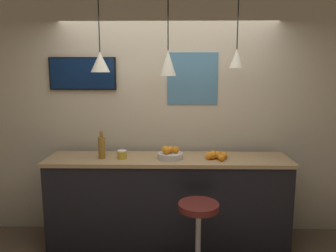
# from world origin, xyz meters

# --- Properties ---
(back_wall) EXTENTS (8.00, 0.06, 2.90)m
(back_wall) POSITION_xyz_m (0.00, 1.06, 1.45)
(back_wall) COLOR beige
(back_wall) RESTS_ON ground_plane
(service_counter) EXTENTS (2.64, 0.57, 1.01)m
(service_counter) POSITION_xyz_m (0.00, 0.67, 0.50)
(service_counter) COLOR black
(service_counter) RESTS_ON ground_plane
(bar_stool) EXTENTS (0.39, 0.39, 0.73)m
(bar_stool) POSITION_xyz_m (0.30, 0.08, 0.51)
(bar_stool) COLOR #B7B7BC
(bar_stool) RESTS_ON ground_plane
(fruit_bowl) EXTENTS (0.27, 0.27, 0.15)m
(fruit_bowl) POSITION_xyz_m (0.02, 0.62, 1.06)
(fruit_bowl) COLOR beige
(fruit_bowl) RESTS_ON service_counter
(orange_pile) EXTENTS (0.24, 0.20, 0.09)m
(orange_pile) POSITION_xyz_m (0.51, 0.62, 1.05)
(orange_pile) COLOR orange
(orange_pile) RESTS_ON service_counter
(juice_bottle) EXTENTS (0.07, 0.07, 0.30)m
(juice_bottle) POSITION_xyz_m (-0.71, 0.62, 1.13)
(juice_bottle) COLOR olive
(juice_bottle) RESTS_ON service_counter
(spread_jar) EXTENTS (0.11, 0.11, 0.09)m
(spread_jar) POSITION_xyz_m (-0.50, 0.62, 1.05)
(spread_jar) COLOR gold
(spread_jar) RESTS_ON service_counter
(pendant_lamp_left) EXTENTS (0.20, 0.20, 0.88)m
(pendant_lamp_left) POSITION_xyz_m (-0.72, 0.70, 2.04)
(pendant_lamp_left) COLOR black
(pendant_lamp_middle) EXTENTS (0.17, 0.17, 0.91)m
(pendant_lamp_middle) POSITION_xyz_m (0.00, 0.70, 2.03)
(pendant_lamp_middle) COLOR black
(pendant_lamp_right) EXTENTS (0.15, 0.15, 0.83)m
(pendant_lamp_right) POSITION_xyz_m (0.72, 0.70, 2.07)
(pendant_lamp_right) COLOR black
(mounted_tv) EXTENTS (0.77, 0.04, 0.37)m
(mounted_tv) POSITION_xyz_m (-0.99, 1.01, 1.91)
(mounted_tv) COLOR black
(wall_poster) EXTENTS (0.59, 0.01, 0.60)m
(wall_poster) POSITION_xyz_m (0.28, 1.03, 1.85)
(wall_poster) COLOR teal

